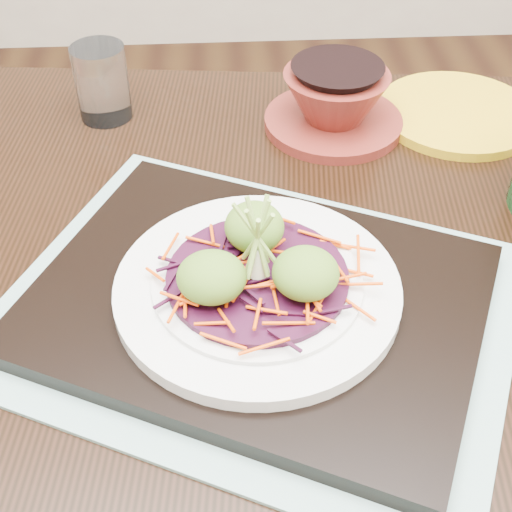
{
  "coord_description": "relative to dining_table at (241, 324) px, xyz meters",
  "views": [
    {
      "loc": [
        -0.0,
        -0.41,
        1.15
      ],
      "look_at": [
        0.02,
        0.04,
        0.74
      ],
      "focal_mm": 50.0,
      "sensor_mm": 36.0,
      "label": 1
    }
  ],
  "objects": [
    {
      "name": "cabbage_bed",
      "position": [
        0.01,
        -0.07,
        0.13
      ],
      "size": [
        0.15,
        0.15,
        0.01
      ],
      "primitive_type": "cylinder",
      "color": "#360A24",
      "rests_on": "white_plate"
    },
    {
      "name": "serving_tray",
      "position": [
        0.01,
        -0.07,
        0.1
      ],
      "size": [
        0.46,
        0.42,
        0.02
      ],
      "primitive_type": "cube",
      "rotation": [
        0.0,
        0.0,
        -0.44
      ],
      "color": "black",
      "rests_on": "placemat"
    },
    {
      "name": "terracotta_bowl_set",
      "position": [
        0.12,
        0.23,
        0.12
      ],
      "size": [
        0.18,
        0.18,
        0.07
      ],
      "rotation": [
        0.0,
        0.0,
        -0.12
      ],
      "color": "maroon",
      "rests_on": "dining_table"
    },
    {
      "name": "water_glass",
      "position": [
        -0.15,
        0.27,
        0.14
      ],
      "size": [
        0.07,
        0.07,
        0.09
      ],
      "primitive_type": "cylinder",
      "rotation": [
        0.0,
        0.0,
        -0.11
      ],
      "color": "white",
      "rests_on": "dining_table"
    },
    {
      "name": "scallion_garnish",
      "position": [
        0.01,
        -0.07,
        0.17
      ],
      "size": [
        0.06,
        0.06,
        0.08
      ],
      "primitive_type": null,
      "color": "#87B146",
      "rests_on": "cabbage_bed"
    },
    {
      "name": "placemat",
      "position": [
        0.01,
        -0.07,
        0.09
      ],
      "size": [
        0.54,
        0.49,
        0.0
      ],
      "primitive_type": "cube",
      "rotation": [
        0.0,
        0.0,
        -0.44
      ],
      "color": "#81A79F",
      "rests_on": "dining_table"
    },
    {
      "name": "white_plate",
      "position": [
        0.01,
        -0.07,
        0.12
      ],
      "size": [
        0.25,
        0.25,
        0.02
      ],
      "color": "silver",
      "rests_on": "serving_tray"
    },
    {
      "name": "carrot_julienne",
      "position": [
        0.01,
        -0.07,
        0.14
      ],
      "size": [
        0.19,
        0.19,
        0.01
      ],
      "primitive_type": null,
      "color": "#E74604",
      "rests_on": "cabbage_bed"
    },
    {
      "name": "yellow_plate",
      "position": [
        0.27,
        0.24,
        0.1
      ],
      "size": [
        0.25,
        0.25,
        0.01
      ],
      "primitive_type": "cylinder",
      "rotation": [
        0.0,
        0.0,
        -0.4
      ],
      "color": "#BE9515",
      "rests_on": "dining_table"
    },
    {
      "name": "guacamole_scoops",
      "position": [
        0.01,
        -0.07,
        0.15
      ],
      "size": [
        0.13,
        0.12,
        0.04
      ],
      "color": "#4F7422",
      "rests_on": "cabbage_bed"
    },
    {
      "name": "dining_table",
      "position": [
        0.0,
        0.0,
        0.0
      ],
      "size": [
        1.18,
        0.85,
        0.69
      ],
      "rotation": [
        0.0,
        0.0,
        -0.1
      ],
      "color": "black",
      "rests_on": "ground"
    }
  ]
}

